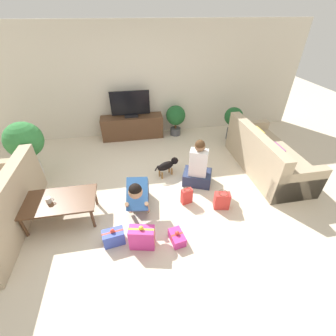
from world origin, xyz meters
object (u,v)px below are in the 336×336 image
coffee_table (59,202)px  mug (49,200)px  potted_plant_corner_right (233,119)px  gift_box_b (114,237)px  person_kneeling (138,195)px  gift_box_c (177,237)px  gift_box_a (142,237)px  sofa_right (266,156)px  dog (168,165)px  gift_bag_b (222,200)px  tv_console (133,127)px  tv (130,106)px  person_sitting (198,169)px  potted_plant_back_right (176,117)px  potted_plant_corner_left (25,142)px  gift_bag_a (187,196)px

coffee_table → mug: 0.15m
potted_plant_corner_right → gift_box_b: (-2.90, -2.69, -0.43)m
person_kneeling → gift_box_c: (0.49, -0.70, -0.28)m
person_kneeling → gift_box_a: bearing=-83.3°
sofa_right → coffee_table: 3.91m
dog → gift_bag_b: size_ratio=1.57×
coffee_table → sofa_right: bearing=10.6°
tv_console → tv: (0.00, -0.00, 0.56)m
tv_console → gift_bag_b: 3.13m
gift_box_c → dog: bearing=84.6°
tv_console → gift_box_b: bearing=-97.8°
person_sitting → gift_box_c: size_ratio=3.07×
tv → person_sitting: (1.11, -2.13, -0.50)m
potted_plant_corner_right → dog: 2.24m
tv_console → dog: bearing=-71.0°
gift_box_c → gift_bag_b: bearing=31.2°
tv_console → gift_box_b: (-0.44, -3.23, -0.17)m
potted_plant_back_right → person_kneeling: 2.86m
potted_plant_corner_right → gift_box_b: bearing=-137.1°
coffee_table → gift_box_a: same height
tv_console → potted_plant_back_right: 1.14m
coffee_table → tv: 2.95m
gift_box_a → mug: bearing=151.9°
potted_plant_back_right → dog: potted_plant_back_right is taller
coffee_table → potted_plant_back_right: bearing=47.7°
potted_plant_corner_left → dog: potted_plant_corner_left is taller
tv_console → person_sitting: 2.40m
potted_plant_back_right → gift_box_c: potted_plant_back_right is taller
tv_console → potted_plant_corner_right: potted_plant_corner_right is taller
coffee_table → gift_bag_a: (2.02, 0.02, -0.22)m
sofa_right → mug: 4.03m
gift_box_b → potted_plant_corner_right: bearing=42.9°
gift_bag_a → mug: (-2.14, -0.04, 0.30)m
person_sitting → gift_bag_a: (-0.33, -0.48, -0.20)m
dog → gift_bag_a: 0.88m
person_kneeling → potted_plant_corner_right: bearing=48.1°
person_kneeling → coffee_table: bearing=-174.1°
dog → gift_box_b: (-1.05, -1.47, -0.11)m
gift_box_a → gift_box_c: size_ratio=1.31×
potted_plant_back_right → tv_console: bearing=177.4°
sofa_right → potted_plant_back_right: bearing=38.6°
gift_bag_b → mug: bearing=176.2°
potted_plant_corner_right → potted_plant_corner_left: bearing=-170.6°
tv_console → gift_box_a: size_ratio=3.74×
person_sitting → dog: bearing=-13.9°
gift_box_a → gift_bag_b: (1.38, 0.52, -0.02)m
coffee_table → mug: mug is taller
tv_console → gift_box_c: size_ratio=4.89×
potted_plant_corner_left → gift_bag_b: bearing=-24.9°
tv_console → person_kneeling: person_kneeling is taller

